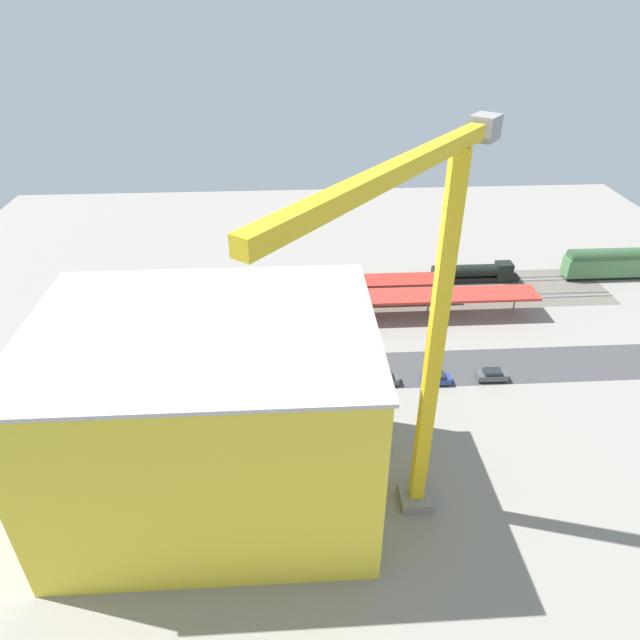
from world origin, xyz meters
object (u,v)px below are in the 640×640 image
freight_coach_far (298,287)px  parked_car_2 (383,379)px  platform_canopy_far (315,282)px  street_tree_4 (270,330)px  platform_canopy_near (340,298)px  street_tree_0 (193,331)px  parked_car_1 (436,379)px  box_truck_0 (226,382)px  box_truck_2 (229,385)px  box_truck_1 (242,379)px  parked_car_4 (274,385)px  street_tree_3 (126,335)px  parked_car_3 (334,381)px  locomotive (477,273)px  passenger_coach (608,262)px  construction_building (211,418)px  traffic_light (223,333)px  street_tree_1 (305,323)px  parked_car_0 (492,375)px  street_tree_2 (235,325)px  tower_crane (426,326)px

freight_coach_far → parked_car_2: bearing=115.6°
platform_canopy_far → street_tree_4: 18.88m
platform_canopy_near → street_tree_0: street_tree_0 is taller
parked_car_1 → box_truck_0: 30.02m
box_truck_0 → box_truck_2: (-0.43, 0.37, -0.20)m
box_truck_1 → parked_car_4: bearing=173.6°
box_truck_1 → street_tree_3: bearing=-23.6°
parked_car_3 → box_truck_1: size_ratio=0.48×
platform_canopy_far → locomotive: size_ratio=2.84×
passenger_coach → locomotive: bearing=-0.0°
construction_building → traffic_light: 27.51m
parked_car_2 → platform_canopy_near: bearing=-75.8°
freight_coach_far → street_tree_1: size_ratio=1.99×
parked_car_1 → parked_car_2: 7.62m
traffic_light → construction_building: bearing=93.9°
platform_canopy_far → street_tree_3: size_ratio=6.18×
construction_building → traffic_light: size_ratio=5.03×
parked_car_2 → street_tree_3: bearing=-11.7°
passenger_coach → parked_car_0: (32.54, 30.91, -2.41)m
street_tree_0 → street_tree_2: 6.53m
platform_canopy_near → passenger_coach: passenger_coach is taller
platform_canopy_near → parked_car_0: size_ratio=15.27×
box_truck_1 → tower_crane: bearing=128.4°
locomotive → freight_coach_far: bearing=11.0°
construction_building → box_truck_1: size_ratio=3.55×
parked_car_4 → tower_crane: (-14.24, 23.16, 23.79)m
tower_crane → street_tree_1: bearing=-73.7°
box_truck_1 → street_tree_1: street_tree_1 is taller
construction_building → traffic_light: bearing=-86.4°
street_tree_4 → street_tree_3: bearing=-0.5°
box_truck_1 → traffic_light: traffic_light is taller
platform_canopy_near → parked_car_4: size_ratio=14.37×
parked_car_2 → street_tree_3: size_ratio=0.57×
freight_coach_far → box_truck_2: bearing=67.6°
box_truck_0 → street_tree_3: street_tree_3 is taller
parked_car_1 → box_truck_2: (29.57, 0.70, 0.81)m
tower_crane → street_tree_3: size_ratio=5.27×
platform_canopy_near → parked_car_1: (-12.22, 18.60, -3.32)m
box_truck_0 → street_tree_4: (-6.20, -8.26, 3.12)m
parked_car_3 → box_truck_1: box_truck_1 is taller
street_tree_2 → traffic_light: 2.64m
parked_car_4 → box_truck_2: 6.42m
platform_canopy_far → box_truck_2: (13.43, 25.86, -2.21)m
platform_canopy_near → parked_car_1: platform_canopy_near is taller
box_truck_2 → street_tree_2: size_ratio=0.95×
parked_car_4 → box_truck_0: (6.76, 0.34, 1.00)m
street_tree_1 → street_tree_4: bearing=15.1°
tower_crane → platform_canopy_near: bearing=-85.6°
street_tree_3 → freight_coach_far: bearing=-147.7°
freight_coach_far → street_tree_4: (4.61, 16.61, 1.65)m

